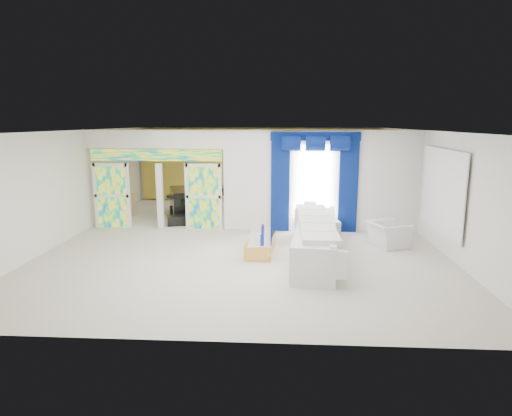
# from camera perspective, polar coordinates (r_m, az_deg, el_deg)

# --- Properties ---
(floor) EXTENTS (12.00, 12.00, 0.00)m
(floor) POSITION_cam_1_polar(r_m,az_deg,el_deg) (12.45, -1.06, -3.88)
(floor) COLOR #B7AF9E
(floor) RESTS_ON ground
(dividing_wall) EXTENTS (5.70, 0.18, 3.00)m
(dividing_wall) POSITION_cam_1_polar(r_m,az_deg,el_deg) (13.16, 8.65, 3.48)
(dividing_wall) COLOR white
(dividing_wall) RESTS_ON ground
(dividing_header) EXTENTS (4.30, 0.18, 0.55)m
(dividing_header) POSITION_cam_1_polar(r_m,az_deg,el_deg) (13.54, -13.03, 8.74)
(dividing_header) COLOR white
(dividing_header) RESTS_ON dividing_wall
(stained_panel_left) EXTENTS (0.95, 0.04, 2.00)m
(stained_panel_left) POSITION_cam_1_polar(r_m,az_deg,el_deg) (14.17, -18.26, 1.54)
(stained_panel_left) COLOR #994C3F
(stained_panel_left) RESTS_ON ground
(stained_panel_right) EXTENTS (0.95, 0.04, 2.00)m
(stained_panel_right) POSITION_cam_1_polar(r_m,az_deg,el_deg) (13.39, -6.84, 1.49)
(stained_panel_right) COLOR #994C3F
(stained_panel_right) RESTS_ON ground
(stained_transom) EXTENTS (4.00, 0.05, 0.35)m
(stained_transom) POSITION_cam_1_polar(r_m,az_deg,el_deg) (13.56, -12.94, 6.73)
(stained_transom) COLOR #994C3F
(stained_transom) RESTS_ON dividing_header
(window_pane) EXTENTS (1.00, 0.02, 2.30)m
(window_pane) POSITION_cam_1_polar(r_m,az_deg,el_deg) (13.05, 7.58, 3.22)
(window_pane) COLOR white
(window_pane) RESTS_ON dividing_wall
(blue_drape_left) EXTENTS (0.55, 0.10, 2.80)m
(blue_drape_left) POSITION_cam_1_polar(r_m,az_deg,el_deg) (12.99, 3.18, 3.04)
(blue_drape_left) COLOR #031345
(blue_drape_left) RESTS_ON ground
(blue_drape_right) EXTENTS (0.55, 0.10, 2.80)m
(blue_drape_right) POSITION_cam_1_polar(r_m,az_deg,el_deg) (13.14, 11.95, 2.91)
(blue_drape_right) COLOR #031345
(blue_drape_right) RESTS_ON ground
(blue_pelmet) EXTENTS (2.60, 0.12, 0.25)m
(blue_pelmet) POSITION_cam_1_polar(r_m,az_deg,el_deg) (12.90, 7.75, 9.23)
(blue_pelmet) COLOR #031345
(blue_pelmet) RESTS_ON dividing_wall
(wall_mirror) EXTENTS (0.04, 2.70, 1.90)m
(wall_mirror) POSITION_cam_1_polar(r_m,az_deg,el_deg) (11.82, 23.15, 2.07)
(wall_mirror) COLOR white
(wall_mirror) RESTS_ON ground
(gold_curtains) EXTENTS (9.70, 0.12, 2.90)m
(gold_curtains) POSITION_cam_1_polar(r_m,az_deg,el_deg) (18.00, 0.36, 5.65)
(gold_curtains) COLOR #BF8C2D
(gold_curtains) RESTS_ON ground
(white_sofa) EXTENTS (1.36, 4.35, 0.81)m
(white_sofa) POSITION_cam_1_polar(r_m,az_deg,el_deg) (10.75, 7.81, -4.19)
(white_sofa) COLOR silver
(white_sofa) RESTS_ON ground
(coffee_table) EXTENTS (0.74, 1.74, 0.37)m
(coffee_table) POSITION_cam_1_polar(r_m,az_deg,el_deg) (11.07, 0.65, -4.80)
(coffee_table) COLOR gold
(coffee_table) RESTS_ON ground
(console_table) EXTENTS (1.20, 0.52, 0.39)m
(console_table) POSITION_cam_1_polar(r_m,az_deg,el_deg) (12.89, 8.32, -2.60)
(console_table) COLOR silver
(console_table) RESTS_ON ground
(table_lamp) EXTENTS (0.36, 0.36, 0.58)m
(table_lamp) POSITION_cam_1_polar(r_m,az_deg,el_deg) (12.76, 7.04, -0.48)
(table_lamp) COLOR silver
(table_lamp) RESTS_ON console_table
(armchair) EXTENTS (1.13, 1.20, 0.63)m
(armchair) POSITION_cam_1_polar(r_m,az_deg,el_deg) (12.07, 16.83, -3.31)
(armchair) COLOR silver
(armchair) RESTS_ON ground
(grand_piano) EXTENTS (1.90, 2.17, 0.92)m
(grand_piano) POSITION_cam_1_polar(r_m,az_deg,el_deg) (15.60, -8.34, 0.82)
(grand_piano) COLOR black
(grand_piano) RESTS_ON ground
(piano_bench) EXTENTS (0.99, 0.63, 0.31)m
(piano_bench) POSITION_cam_1_polar(r_m,az_deg,el_deg) (14.13, -9.60, -1.57)
(piano_bench) COLOR black
(piano_bench) RESTS_ON ground
(tv_console) EXTENTS (0.58, 0.53, 0.76)m
(tv_console) POSITION_cam_1_polar(r_m,az_deg,el_deg) (15.94, -16.59, 0.39)
(tv_console) COLOR #A38B51
(tv_console) RESTS_ON ground
(chandelier) EXTENTS (0.60, 0.60, 0.60)m
(chandelier) POSITION_cam_1_polar(r_m,az_deg,el_deg) (15.74, -8.61, 8.93)
(chandelier) COLOR gold
(chandelier) RESTS_ON ceiling
(decanters) EXTENTS (0.21, 1.04, 0.28)m
(decanters) POSITION_cam_1_polar(r_m,az_deg,el_deg) (10.90, 0.63, -3.51)
(decanters) COLOR white
(decanters) RESTS_ON coffee_table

